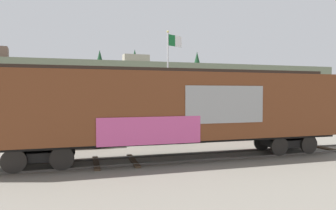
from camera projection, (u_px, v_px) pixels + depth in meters
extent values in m
plane|color=slate|center=(206.00, 157.00, 14.04)|extent=(260.00, 260.00, 0.00)
cube|color=#4C4742|center=(182.00, 161.00, 12.93)|extent=(60.00, 0.73, 0.08)
cube|color=#4C4742|center=(172.00, 155.00, 14.32)|extent=(60.00, 0.73, 0.08)
cube|color=#423323|center=(328.00, 149.00, 15.95)|extent=(0.27, 2.50, 0.07)
cube|color=#423323|center=(326.00, 149.00, 15.91)|extent=(0.27, 2.50, 0.07)
cube|color=#423323|center=(96.00, 163.00, 12.64)|extent=(0.27, 2.50, 0.07)
cube|color=#423323|center=(133.00, 161.00, 13.08)|extent=(0.27, 2.50, 0.07)
cube|color=brown|center=(177.00, 105.00, 13.53)|extent=(16.29, 3.12, 2.87)
cube|color=#2D2823|center=(177.00, 71.00, 13.47)|extent=(15.45, 0.56, 0.24)
cube|color=#999999|center=(225.00, 104.00, 12.56)|extent=(3.58, 0.07, 1.58)
cube|color=#CC4C8C|center=(151.00, 131.00, 11.71)|extent=(4.18, 0.07, 1.10)
cube|color=black|center=(177.00, 139.00, 13.59)|extent=(15.95, 1.79, 0.20)
cube|color=black|center=(41.00, 155.00, 12.03)|extent=(2.11, 1.35, 0.36)
cylinder|color=black|center=(14.00, 161.00, 11.11)|extent=(0.92, 0.13, 0.92)
cylinder|color=black|center=(21.00, 154.00, 12.50)|extent=(0.92, 0.13, 0.92)
cylinder|color=black|center=(62.00, 158.00, 11.58)|extent=(0.92, 0.13, 0.92)
cylinder|color=black|center=(64.00, 152.00, 12.96)|extent=(0.92, 0.13, 0.92)
cube|color=black|center=(285.00, 142.00, 15.18)|extent=(2.11, 1.35, 0.36)
cylinder|color=black|center=(279.00, 146.00, 14.26)|extent=(0.92, 0.13, 0.92)
cylinder|color=black|center=(262.00, 142.00, 15.65)|extent=(0.92, 0.13, 0.92)
cylinder|color=black|center=(309.00, 145.00, 14.73)|extent=(0.92, 0.13, 0.92)
cylinder|color=black|center=(290.00, 140.00, 16.11)|extent=(0.92, 0.13, 0.92)
cylinder|color=silver|center=(168.00, 82.00, 23.89)|extent=(0.12, 0.12, 7.83)
sphere|color=#D8CC66|center=(168.00, 32.00, 23.73)|extent=(0.18, 0.18, 0.18)
cube|color=#14662D|center=(175.00, 41.00, 24.34)|extent=(1.37, 0.75, 0.89)
cube|color=white|center=(178.00, 42.00, 24.61)|extent=(0.69, 0.40, 0.89)
cube|color=slate|center=(99.00, 85.00, 90.29)|extent=(134.50, 40.42, 10.98)
cube|color=#9E9384|center=(136.00, 59.00, 80.97)|extent=(7.13, 3.62, 2.51)
cone|color=#193D23|center=(135.00, 58.00, 86.59)|extent=(2.42, 2.42, 4.83)
cone|color=#193D23|center=(197.00, 59.00, 87.10)|extent=(2.10, 2.10, 4.20)
cone|color=#193D23|center=(100.00, 57.00, 80.68)|extent=(1.91, 1.91, 3.81)
cube|color=#9E8966|center=(69.00, 135.00, 16.59)|extent=(4.77, 1.96, 0.65)
cube|color=#2D333D|center=(67.00, 124.00, 16.54)|extent=(2.42, 1.71, 0.68)
cylinder|color=black|center=(98.00, 138.00, 17.85)|extent=(0.65, 0.24, 0.64)
cylinder|color=black|center=(99.00, 143.00, 16.18)|extent=(0.65, 0.24, 0.64)
cylinder|color=black|center=(40.00, 140.00, 17.03)|extent=(0.65, 0.24, 0.64)
cylinder|color=black|center=(35.00, 145.00, 15.36)|extent=(0.65, 0.24, 0.64)
cube|color=#1E5933|center=(168.00, 131.00, 18.57)|extent=(4.10, 1.93, 0.70)
cube|color=#2D333D|center=(165.00, 120.00, 18.48)|extent=(1.78, 1.68, 0.69)
cylinder|color=black|center=(184.00, 134.00, 19.83)|extent=(0.65, 0.24, 0.64)
cylinder|color=black|center=(194.00, 137.00, 18.19)|extent=(0.65, 0.24, 0.64)
cylinder|color=black|center=(143.00, 135.00, 18.98)|extent=(0.65, 0.24, 0.64)
cylinder|color=black|center=(150.00, 139.00, 17.33)|extent=(0.65, 0.24, 0.64)
cube|color=#B21E1E|center=(248.00, 128.00, 20.01)|extent=(4.77, 2.02, 0.64)
cube|color=#2D333D|center=(246.00, 118.00, 19.94)|extent=(2.63, 1.71, 0.72)
cylinder|color=black|center=(263.00, 131.00, 21.17)|extent=(0.65, 0.26, 0.64)
cylinder|color=black|center=(276.00, 134.00, 19.57)|extent=(0.65, 0.26, 0.64)
cylinder|color=black|center=(221.00, 132.00, 20.47)|extent=(0.65, 0.26, 0.64)
cylinder|color=black|center=(231.00, 136.00, 18.87)|extent=(0.65, 0.26, 0.64)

